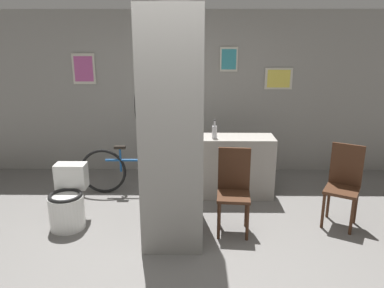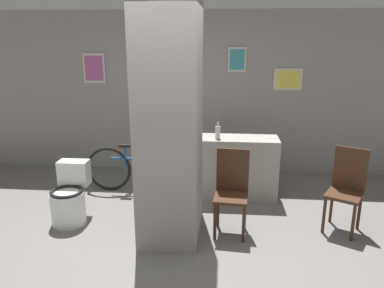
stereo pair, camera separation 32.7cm
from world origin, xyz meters
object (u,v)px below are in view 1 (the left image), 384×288
(chair_by_doorway, at_px, (344,182))
(bottle_tall, at_px, (215,131))
(bicycle, at_px, (139,170))
(toilet, at_px, (68,202))
(chair_near_pillar, at_px, (234,187))

(chair_by_doorway, xyz_separation_m, bottle_tall, (-1.51, 0.75, 0.43))
(bicycle, distance_m, bottle_tall, 1.24)
(bottle_tall, bearing_deg, toilet, -154.56)
(toilet, bearing_deg, bottle_tall, 25.44)
(toilet, xyz_separation_m, chair_by_doorway, (3.28, 0.09, 0.23))
(chair_by_doorway, distance_m, bottle_tall, 1.74)
(toilet, relative_size, chair_near_pillar, 0.73)
(bicycle, relative_size, bottle_tall, 6.37)
(bicycle, bearing_deg, chair_near_pillar, -40.10)
(chair_near_pillar, bearing_deg, chair_by_doorway, 12.38)
(toilet, distance_m, chair_near_pillar, 1.98)
(toilet, xyz_separation_m, bottle_tall, (1.78, 0.85, 0.66))
(toilet, bearing_deg, chair_by_doorway, 1.59)
(bottle_tall, bearing_deg, bicycle, 173.13)
(chair_near_pillar, height_order, chair_by_doorway, same)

